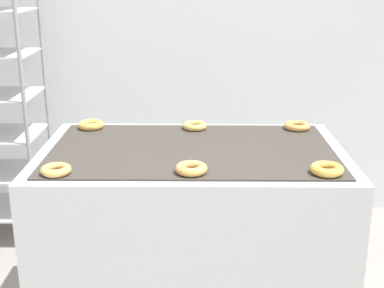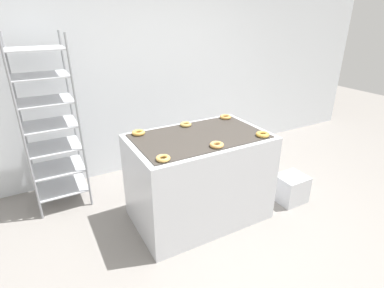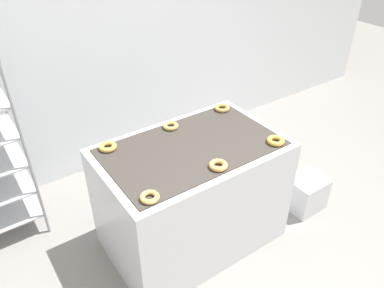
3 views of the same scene
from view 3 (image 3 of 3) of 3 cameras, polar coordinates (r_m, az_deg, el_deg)
The scene contains 9 objects.
wall_back at distance 3.67m, azimuth -13.51°, elevation 16.23°, with size 8.00×0.05×2.80m.
fryer_machine at distance 2.98m, azimuth 0.01°, elevation -7.85°, with size 1.36×0.86×0.94m.
glaze_bin at distance 3.63m, azimuth 16.86°, elevation -7.10°, with size 0.33×0.30×0.32m.
donut_near_left at distance 2.25m, azimuth -6.47°, elevation -8.05°, with size 0.12×0.12×0.03m, color #DBA955.
donut_near_center at distance 2.49m, azimuth 4.03°, elevation -3.24°, with size 0.13×0.13×0.04m, color #DC9F54.
donut_near_right at distance 2.79m, azimuth 12.64°, elevation 0.50°, with size 0.13×0.13×0.04m, color gold.
donut_far_left at distance 2.73m, azimuth -12.72°, elevation -0.39°, with size 0.13×0.13×0.04m, color gold.
donut_far_center at distance 2.91m, azimuth -3.28°, elevation 2.77°, with size 0.12×0.12×0.03m, color tan.
donut_far_right at distance 3.17m, azimuth 4.61°, elevation 5.50°, with size 0.13×0.13×0.03m, color #C99248.
Camera 3 is at (-1.27, -1.16, 2.44)m, focal length 35.00 mm.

